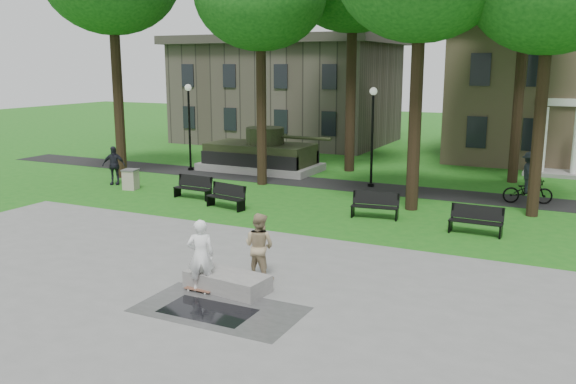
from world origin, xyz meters
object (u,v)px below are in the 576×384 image
park_bench_0 (194,187)px  skateboarder (201,255)px  trash_bin (131,179)px  friend_watching (259,246)px  cyclist (528,182)px  concrete_block (227,281)px

park_bench_0 → skateboarder: bearing=-51.1°
trash_bin → park_bench_0: bearing=-4.8°
friend_watching → trash_bin: (-11.36, 8.10, -0.46)m
friend_watching → cyclist: (5.70, 13.16, -0.04)m
skateboarder → trash_bin: size_ratio=1.98×
cyclist → friend_watching: bearing=140.4°
concrete_block → friend_watching: (0.34, 1.12, 0.70)m
park_bench_0 → trash_bin: size_ratio=1.90×
cyclist → trash_bin: (-17.06, -5.06, -0.42)m
concrete_block → park_bench_0: 11.48m
cyclist → trash_bin: size_ratio=2.31×
skateboarder → friend_watching: 1.72m
concrete_block → cyclist: size_ratio=0.99×
friend_watching → trash_bin: friend_watching is taller
skateboarder → cyclist: 16.05m
friend_watching → concrete_block: bearing=79.6°
park_bench_0 → trash_bin: (-3.79, 0.32, -0.04)m
concrete_block → park_bench_0: (-7.24, 8.91, 0.28)m
skateboarder → friend_watching: size_ratio=1.03×
skateboarder → friend_watching: skateboarder is taller
concrete_block → friend_watching: friend_watching is taller
park_bench_0 → cyclist: bearing=25.2°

